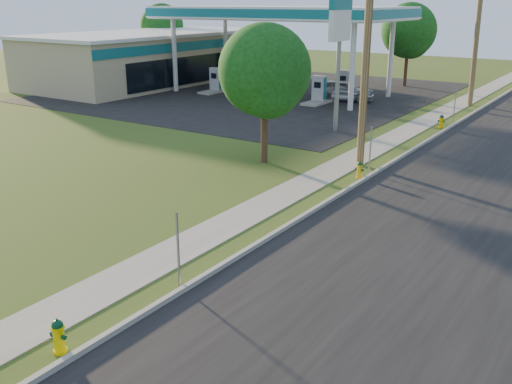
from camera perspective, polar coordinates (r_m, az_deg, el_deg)
ground_plane at (r=12.44m, az=-21.89°, el=-16.08°), size 140.00×140.00×0.00m
road at (r=17.35m, az=16.30°, el=-5.25°), size 8.00×120.00×0.02m
curb at (r=18.76m, az=4.68°, el=-2.49°), size 0.15×120.00×0.15m
sidewalk at (r=19.63m, az=0.22°, el=-1.64°), size 1.50×120.00×0.03m
forecourt at (r=45.41m, az=0.11°, el=10.00°), size 26.00×28.00×0.02m
utility_pole_mid at (r=24.36m, az=11.01°, el=13.92°), size 1.40×0.32×9.80m
utility_pole_far at (r=41.50m, az=21.24°, el=14.64°), size 1.40×0.32×9.50m
sign_post_near at (r=14.15m, az=-7.79°, el=-5.80°), size 0.05×0.04×2.00m
sign_post_mid at (r=23.76m, az=11.35°, el=4.09°), size 0.05×0.04×2.00m
sign_post_far at (r=35.13m, az=19.24°, el=8.07°), size 0.05×0.04×2.00m
gas_canopy at (r=43.83m, az=2.39°, el=17.40°), size 18.18×9.18×6.40m
fuel_pump_nw at (r=45.15m, az=-4.02°, el=10.82°), size 1.20×3.20×1.90m
fuel_pump_ne at (r=40.32m, az=6.31°, el=9.82°), size 1.20×3.20×1.90m
fuel_pump_sw at (r=48.35m, az=-1.06°, el=11.38°), size 1.20×3.20×1.90m
fuel_pump_se at (r=43.87m, az=8.79°, el=10.42°), size 1.20×3.20×1.90m
convenience_store at (r=52.03m, az=-10.28°, el=13.17°), size 10.40×22.40×4.25m
price_pylon at (r=30.94m, az=8.39°, el=15.88°), size 0.34×2.04×6.85m
tree_verge at (r=24.49m, az=0.96°, el=11.68°), size 3.95×3.95×5.99m
tree_lot at (r=49.49m, az=15.10°, el=15.12°), size 4.43×4.43×6.72m
tree_back at (r=60.78m, az=-9.37°, el=15.94°), size 4.34×4.34×6.57m
hydrant_near at (r=12.52m, az=-19.14°, el=-13.44°), size 0.40×0.35×0.77m
hydrant_mid at (r=23.26m, az=10.31°, el=2.21°), size 0.38×0.34×0.73m
hydrant_far at (r=33.81m, az=18.04°, el=6.73°), size 0.39×0.35×0.76m
car_red at (r=47.07m, az=-1.27°, el=11.11°), size 5.00×2.68×1.34m
car_silver at (r=41.60m, az=8.67°, el=10.03°), size 4.75×3.02×1.50m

